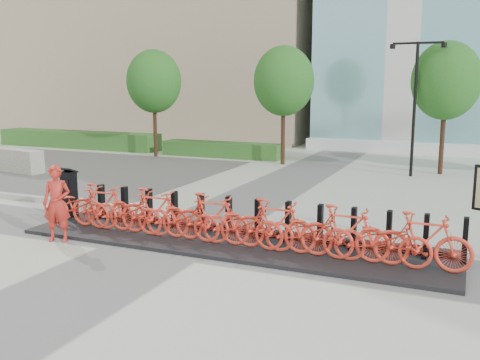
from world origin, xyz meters
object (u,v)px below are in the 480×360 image
at_px(kiosk, 69,193).
at_px(worker_red, 57,203).
at_px(jersey_barrier, 19,161).
at_px(bike_0, 78,206).

height_order(kiosk, worker_red, worker_red).
height_order(kiosk, jersey_barrier, kiosk).
xyz_separation_m(bike_0, kiosk, (-0.82, 0.65, 0.13)).
relative_size(bike_0, worker_red, 1.08).
bearing_deg(jersey_barrier, worker_red, -30.69).
xyz_separation_m(kiosk, jersey_barrier, (-7.08, 5.23, -0.24)).
bearing_deg(bike_0, jersey_barrier, 53.38).
xyz_separation_m(kiosk, worker_red, (1.10, -1.66, 0.16)).
bearing_deg(kiosk, worker_red, -54.76).
height_order(bike_0, jersey_barrier, bike_0).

